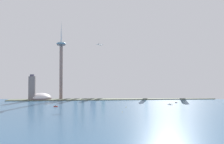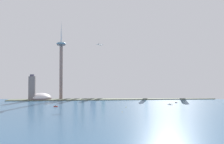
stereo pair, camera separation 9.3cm
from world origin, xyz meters
The scene contains 19 objects.
ground_plane centered at (0.00, 0.00, 0.00)m, with size 6000.00×6000.00×0.00m, color #345A7D.
waterfront_pier centered at (0.00, 439.33, 1.73)m, with size 898.02×62.49×3.46m, color #5F6753.
observation_tower centered at (-231.12, 452.86, 176.26)m, with size 40.90×40.90×350.05m.
stadium_dome centered at (-317.18, 454.24, 8.01)m, with size 91.79×91.79×41.40m.
skyscraper_0 centered at (315.50, 452.68, 72.28)m, with size 16.04×26.64×148.52m.
skyscraper_1 centered at (-85.67, 486.88, 51.96)m, with size 13.67×26.85×109.23m.
skyscraper_2 centered at (-139.15, 524.62, 78.06)m, with size 13.62×24.78×160.74m.
skyscraper_3 centered at (-346.96, 426.74, 52.28)m, with size 26.39×14.87×109.75m.
skyscraper_4 centered at (-44.01, 502.37, 36.52)m, with size 16.51×20.29×75.61m.
skyscraper_5 centered at (153.17, 477.60, 68.66)m, with size 12.09×25.16×144.59m.
skyscraper_6 centered at (-93.83, 541.66, 39.17)m, with size 18.20×24.18×78.34m.
skyscraper_7 centered at (-328.48, 513.25, 47.06)m, with size 24.09×12.90×100.55m.
skyscraper_8 centered at (-172.40, 540.89, 86.07)m, with size 16.84×26.26×174.84m.
boat_0 centered at (-216.03, 210.54, 1.84)m, with size 14.47×11.86×5.07m.
boat_1 centered at (175.54, 225.33, 1.77)m, with size 15.00×17.82×9.12m.
boat_2 centered at (221.05, 285.58, 1.38)m, with size 13.53×15.42×3.84m.
channel_buoy_0 centered at (-14.92, 77.24, 1.15)m, with size 1.61×1.61×2.30m, color yellow.
channel_buoy_1 centered at (10.51, 171.90, 1.22)m, with size 1.77×1.77×2.45m, color yellow.
airplane centered at (-64.58, 397.88, 234.07)m, with size 31.21×28.96×8.24m.
Camera 2 is at (-101.89, -535.53, 93.25)m, focal length 35.78 mm.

